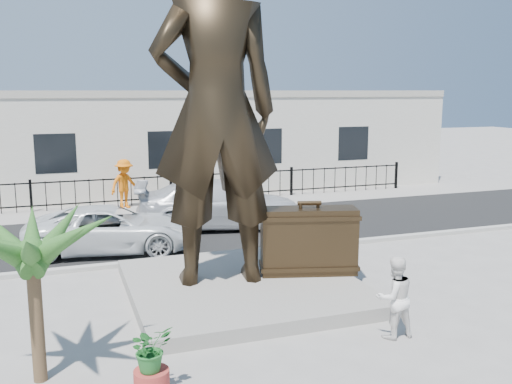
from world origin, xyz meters
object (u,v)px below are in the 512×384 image
(statue, at_px, (216,110))
(tourist, at_px, (394,297))
(suitcase, at_px, (309,241))
(car_white, at_px, (111,229))

(statue, xyz_separation_m, tourist, (2.52, -3.54, -3.46))
(suitcase, xyz_separation_m, tourist, (0.29, -3.31, -0.30))
(car_white, bearing_deg, statue, -144.95)
(statue, bearing_deg, tourist, 131.97)
(statue, relative_size, tourist, 4.93)
(tourist, xyz_separation_m, car_white, (-4.55, 7.89, -0.12))
(statue, height_order, suitcase, statue)
(statue, xyz_separation_m, suitcase, (2.23, -0.23, -3.15))
(tourist, bearing_deg, statue, -54.39)
(suitcase, height_order, car_white, suitcase)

